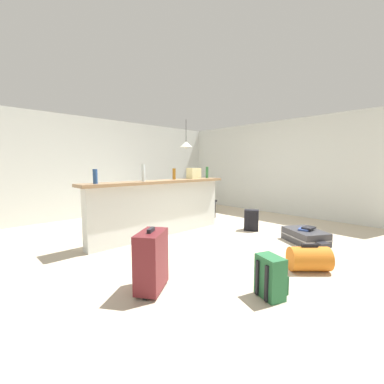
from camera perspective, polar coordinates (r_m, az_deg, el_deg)
ground_plane at (r=5.01m, az=1.61°, el=-9.44°), size 13.00×13.00×0.05m
wall_back at (r=7.31m, az=-15.66°, el=5.32°), size 6.60×0.10×2.50m
wall_right at (r=7.46m, az=16.75°, el=5.30°), size 0.10×6.00×2.50m
partition_half_wall at (r=4.74m, az=-7.01°, el=-3.96°), size 2.80×0.20×0.99m
bar_countertop at (r=4.68m, az=-7.09°, el=2.30°), size 2.96×0.40×0.05m
bottle_blue at (r=4.05m, az=-20.94°, el=3.29°), size 0.07×0.07×0.22m
bottle_clear at (r=4.41m, az=-10.87°, el=4.23°), size 0.06×0.06×0.29m
bottle_amber at (r=4.96m, az=-4.06°, el=4.08°), size 0.06×0.06×0.22m
bottle_green at (r=5.53m, az=3.40°, el=4.43°), size 0.06×0.06×0.24m
grocery_bag at (r=5.29m, az=0.41°, el=4.24°), size 0.26×0.18×0.22m
dining_table at (r=6.74m, az=-0.73°, el=0.36°), size 1.10×0.80×0.74m
dining_chair_near_partition at (r=6.34m, az=2.58°, el=-1.20°), size 0.45×0.45×0.93m
dining_chair_far_side at (r=7.22m, az=-3.46°, el=-0.31°), size 0.47×0.47×0.93m
pendant_lamp at (r=6.77m, az=-1.34°, el=10.67°), size 0.34×0.34×0.76m
suitcase_flat_charcoal at (r=4.78m, az=24.13°, el=-9.07°), size 0.77×0.88×0.22m
duffel_bag_orange at (r=3.58m, az=24.86°, el=-13.46°), size 0.55×0.55×0.34m
backpack_black at (r=5.30m, az=13.21°, el=-6.23°), size 0.33×0.33×0.42m
suitcase_upright_maroon at (r=2.76m, az=-9.11°, el=-14.90°), size 0.50×0.45×0.67m
backpack_green at (r=2.77m, az=17.30°, el=-17.87°), size 0.31×0.33×0.42m
book_stack at (r=4.75m, az=24.37°, el=-7.47°), size 0.28×0.23×0.05m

